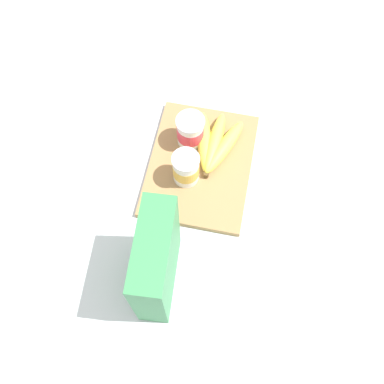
% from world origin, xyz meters
% --- Properties ---
extents(ground_plane, '(2.40, 2.40, 0.00)m').
position_xyz_m(ground_plane, '(0.00, 0.00, 0.00)').
color(ground_plane, silver).
extents(cutting_board, '(0.34, 0.26, 0.02)m').
position_xyz_m(cutting_board, '(0.00, 0.00, 0.01)').
color(cutting_board, '#A37A4C').
rests_on(cutting_board, ground_plane).
extents(cereal_box, '(0.20, 0.08, 0.25)m').
position_xyz_m(cereal_box, '(-0.31, 0.03, 0.13)').
color(cereal_box, '#38844C').
rests_on(cereal_box, ground_plane).
extents(yogurt_cup_front, '(0.07, 0.07, 0.09)m').
position_xyz_m(yogurt_cup_front, '(-0.05, 0.03, 0.06)').
color(yogurt_cup_front, white).
rests_on(yogurt_cup_front, cutting_board).
extents(yogurt_cup_back, '(0.07, 0.07, 0.09)m').
position_xyz_m(yogurt_cup_back, '(0.06, 0.04, 0.06)').
color(yogurt_cup_back, white).
rests_on(yogurt_cup_back, cutting_board).
extents(banana_bunch, '(0.19, 0.14, 0.04)m').
position_xyz_m(banana_bunch, '(0.05, -0.03, 0.04)').
color(banana_bunch, '#EFDE4B').
rests_on(banana_bunch, cutting_board).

